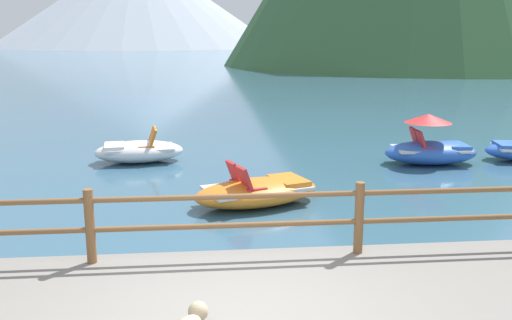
{
  "coord_description": "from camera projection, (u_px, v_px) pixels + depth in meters",
  "views": [
    {
      "loc": [
        -0.3,
        -5.23,
        3.19
      ],
      "look_at": [
        0.7,
        5.0,
        0.9
      ],
      "focal_mm": 39.59,
      "sensor_mm": 36.0,
      "label": 1
    }
  ],
  "objects": [
    {
      "name": "pedal_boat_0",
      "position": [
        258.0,
        191.0,
        10.78
      ],
      "size": [
        2.77,
        2.01,
        0.84
      ],
      "color": "orange",
      "rests_on": "ground"
    },
    {
      "name": "pedal_boat_1",
      "position": [
        431.0,
        147.0,
        14.15
      ],
      "size": [
        2.37,
        1.33,
        1.27
      ],
      "color": "blue",
      "rests_on": "ground"
    },
    {
      "name": "ground_plane",
      "position": [
        205.0,
        76.0,
        44.67
      ],
      "size": [
        200.0,
        200.0,
        0.0
      ],
      "primitive_type": "plane",
      "color": "#38607A"
    },
    {
      "name": "pedal_boat_4",
      "position": [
        139.0,
        151.0,
        14.4
      ],
      "size": [
        2.37,
        1.51,
        0.87
      ],
      "color": "white",
      "rests_on": "ground"
    },
    {
      "name": "dock_railing",
      "position": [
        227.0,
        215.0,
        7.1
      ],
      "size": [
        23.92,
        0.12,
        0.95
      ],
      "color": "brown",
      "rests_on": "promenade_dock"
    }
  ]
}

